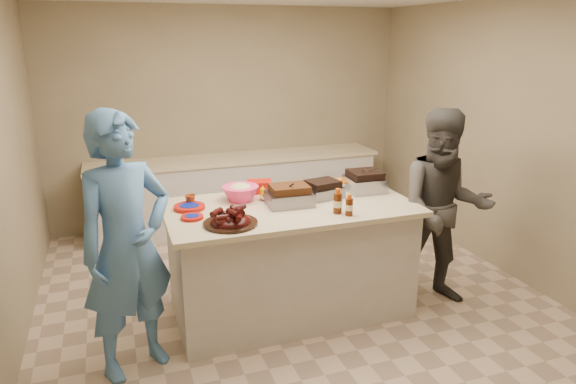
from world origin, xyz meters
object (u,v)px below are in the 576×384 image
object	(u,v)px
rib_platter	(231,225)
mustard_bottle	(263,199)
coleslaw_bowl	(241,200)
plastic_cup	(191,205)
island	(290,309)
roasting_pan	(364,191)
guest_blue	(139,365)
bbq_bottle_a	(337,213)
guest_gray	(435,299)
bbq_bottle_b	(349,215)

from	to	relation	value
rib_platter	mustard_bottle	xyz separation A→B (m)	(0.41, 0.53, -0.00)
coleslaw_bowl	plastic_cup	size ratio (longest dim) A/B	3.48
island	plastic_cup	size ratio (longest dim) A/B	22.82
roasting_pan	plastic_cup	world-z (taller)	roasting_pan
coleslaw_bowl	guest_blue	xyz separation A→B (m)	(-0.97, -0.65, -0.98)
roasting_pan	bbq_bottle_a	distance (m)	0.69
coleslaw_bowl	guest_gray	world-z (taller)	coleslaw_bowl
island	guest_blue	distance (m)	1.38
island	mustard_bottle	size ratio (longest dim) A/B	16.97
mustard_bottle	roasting_pan	bearing A→B (deg)	-4.92
bbq_bottle_b	guest_gray	size ratio (longest dim) A/B	0.10
island	mustard_bottle	distance (m)	1.02
guest_blue	roasting_pan	bearing A→B (deg)	-11.49
roasting_pan	plastic_cup	size ratio (longest dim) A/B	3.56
bbq_bottle_a	rib_platter	bearing A→B (deg)	177.82
island	mustard_bottle	xyz separation A→B (m)	(-0.16, 0.24, 0.98)
island	coleslaw_bowl	size ratio (longest dim) A/B	6.55
bbq_bottle_b	island	bearing A→B (deg)	131.06
roasting_pan	bbq_bottle_a	xyz separation A→B (m)	(-0.49, -0.48, 0.00)
rib_platter	plastic_cup	distance (m)	0.61
bbq_bottle_a	plastic_cup	distance (m)	1.23
guest_blue	bbq_bottle_b	bearing A→B (deg)	-26.57
mustard_bottle	coleslaw_bowl	bearing A→B (deg)	174.52
bbq_bottle_a	guest_gray	world-z (taller)	bbq_bottle_a
rib_platter	coleslaw_bowl	bearing A→B (deg)	68.27
coleslaw_bowl	mustard_bottle	distance (m)	0.20
mustard_bottle	island	bearing A→B (deg)	-56.13
bbq_bottle_b	guest_blue	world-z (taller)	bbq_bottle_b
island	guest_gray	distance (m)	1.36
roasting_pan	guest_blue	bearing A→B (deg)	-162.78
bbq_bottle_b	guest_blue	xyz separation A→B (m)	(-1.68, 0.01, -0.98)
roasting_pan	coleslaw_bowl	bearing A→B (deg)	177.55
mustard_bottle	guest_blue	xyz separation A→B (m)	(-1.17, -0.63, -0.98)
roasting_pan	bbq_bottle_b	bearing A→B (deg)	-124.75
bbq_bottle_a	mustard_bottle	world-z (taller)	bbq_bottle_a
rib_platter	mustard_bottle	bearing A→B (deg)	52.11
bbq_bottle_a	guest_blue	bearing A→B (deg)	-177.58
bbq_bottle_a	bbq_bottle_b	world-z (taller)	bbq_bottle_a
roasting_pan	guest_blue	distance (m)	2.39
island	coleslaw_bowl	xyz separation A→B (m)	(-0.36, 0.26, 0.98)
plastic_cup	guest_blue	bearing A→B (deg)	-128.87
rib_platter	coleslaw_bowl	xyz separation A→B (m)	(0.22, 0.55, 0.00)
island	guest_gray	world-z (taller)	island
mustard_bottle	guest_blue	distance (m)	1.65
mustard_bottle	plastic_cup	world-z (taller)	mustard_bottle
roasting_pan	plastic_cup	distance (m)	1.57
island	bbq_bottle_a	world-z (taller)	bbq_bottle_a
plastic_cup	mustard_bottle	bearing A→B (deg)	-4.32
bbq_bottle_b	guest_blue	size ratio (longest dim) A/B	0.09
roasting_pan	island	bearing A→B (deg)	-165.65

